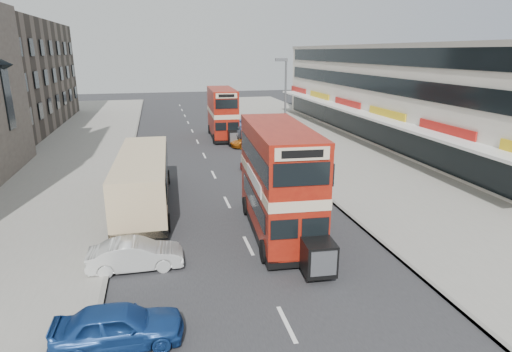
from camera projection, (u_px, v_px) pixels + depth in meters
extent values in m
plane|color=#28282B|center=(258.00, 266.00, 17.63)|extent=(160.00, 160.00, 0.00)
cube|color=#28282B|center=(204.00, 156.00, 36.29)|extent=(12.00, 90.00, 0.01)
cube|color=gray|center=(334.00, 148.00, 38.90)|extent=(12.00, 90.00, 0.15)
cube|color=gray|center=(54.00, 163.00, 33.65)|extent=(12.00, 90.00, 0.15)
cube|color=gray|center=(131.00, 159.00, 34.94)|extent=(0.20, 90.00, 0.16)
cube|color=gray|center=(272.00, 151.00, 37.61)|extent=(0.20, 90.00, 0.16)
cube|color=beige|center=(404.00, 95.00, 41.26)|extent=(8.00, 46.00, 9.00)
cube|color=black|center=(364.00, 126.00, 41.20)|extent=(0.10, 44.00, 2.40)
cube|color=gray|center=(409.00, 46.00, 39.95)|extent=(8.20, 46.20, 0.40)
cube|color=white|center=(357.00, 112.00, 40.61)|extent=(1.80, 44.00, 0.20)
cylinder|color=slate|center=(285.00, 110.00, 34.74)|extent=(0.16, 0.16, 8.00)
cube|color=slate|center=(281.00, 60.00, 33.51)|extent=(1.00, 0.20, 0.25)
cube|color=black|center=(278.00, 225.00, 20.95)|extent=(3.10, 8.26, 0.35)
cube|color=maroon|center=(278.00, 202.00, 20.60)|extent=(3.08, 8.26, 2.23)
cube|color=beige|center=(278.00, 177.00, 20.24)|extent=(3.12, 8.30, 0.46)
cube|color=maroon|center=(279.00, 153.00, 19.90)|extent=(3.08, 8.26, 2.13)
cube|color=maroon|center=(279.00, 129.00, 19.57)|extent=(3.10, 8.28, 0.25)
cube|color=black|center=(319.00, 257.00, 16.48)|extent=(1.30, 1.30, 1.32)
cube|color=black|center=(223.00, 134.00, 43.86)|extent=(2.71, 7.74, 0.33)
cube|color=maroon|center=(222.00, 123.00, 43.53)|extent=(2.69, 7.74, 2.10)
cube|color=beige|center=(222.00, 112.00, 43.19)|extent=(2.73, 7.78, 0.43)
cube|color=maroon|center=(222.00, 101.00, 42.86)|extent=(2.69, 7.74, 2.01)
cube|color=maroon|center=(222.00, 90.00, 42.56)|extent=(2.71, 7.76, 0.24)
cube|color=black|center=(234.00, 137.00, 39.68)|extent=(1.19, 1.19, 1.24)
cube|color=black|center=(145.00, 199.00, 24.43)|extent=(3.03, 10.75, 0.43)
cube|color=#D3B588|center=(143.00, 179.00, 24.08)|extent=(3.01, 10.75, 2.77)
imported|color=navy|center=(118.00, 326.00, 12.77)|extent=(3.94, 1.67, 1.33)
imported|color=silver|center=(136.00, 255.00, 17.29)|extent=(3.84, 1.38, 1.26)
imported|color=maroon|center=(272.00, 160.00, 32.03)|extent=(4.98, 2.34, 1.41)
imported|color=#C46413|center=(252.00, 141.00, 39.42)|extent=(4.33, 2.22, 1.17)
imported|color=#5D7EBA|center=(239.00, 125.00, 47.25)|extent=(4.39, 2.03, 1.46)
imported|color=gray|center=(326.00, 160.00, 30.83)|extent=(0.74, 0.60, 1.74)
imported|color=gray|center=(266.00, 123.00, 46.25)|extent=(1.18, 0.65, 1.90)
imported|color=gray|center=(239.00, 143.00, 39.33)|extent=(0.69, 1.60, 0.81)
imported|color=black|center=(239.00, 135.00, 39.11)|extent=(0.63, 0.44, 1.62)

